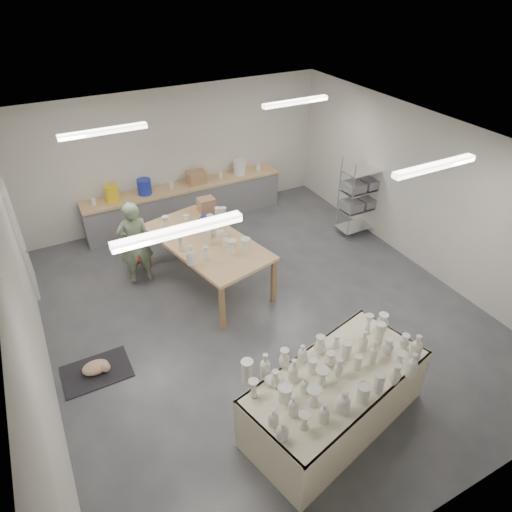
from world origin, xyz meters
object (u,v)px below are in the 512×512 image
work_table (207,238)px  potter (135,243)px  red_stool (135,259)px  drying_table (335,396)px

work_table → potter: (-1.18, 0.62, -0.12)m
work_table → potter: 1.33m
red_stool → work_table: bearing=-37.0°
potter → red_stool: size_ratio=3.85×
work_table → drying_table: bearing=-99.2°
drying_table → work_table: 3.75m
drying_table → red_stool: 4.81m
potter → red_stool: bearing=-86.2°
drying_table → potter: bearing=93.9°
work_table → red_stool: size_ratio=6.37×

